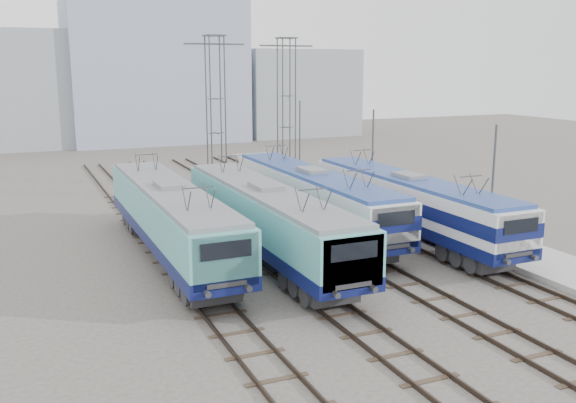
# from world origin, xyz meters

# --- Properties ---
(ground) EXTENTS (160.00, 160.00, 0.00)m
(ground) POSITION_xyz_m (0.00, 0.00, 0.00)
(ground) COLOR #514C47
(platform) EXTENTS (4.00, 70.00, 0.30)m
(platform) POSITION_xyz_m (10.20, 8.00, 0.15)
(platform) COLOR #9E9E99
(platform) RESTS_ON ground
(locomotive_far_left) EXTENTS (2.97, 18.78, 3.54)m
(locomotive_far_left) POSITION_xyz_m (-6.75, 8.25, 2.33)
(locomotive_far_left) COLOR #0C1347
(locomotive_far_left) RESTS_ON ground
(locomotive_center_left) EXTENTS (2.94, 18.55, 3.49)m
(locomotive_center_left) POSITION_xyz_m (-2.25, 6.14, 2.31)
(locomotive_center_left) COLOR #0C1347
(locomotive_center_left) RESTS_ON ground
(locomotive_center_right) EXTENTS (2.90, 18.33, 3.45)m
(locomotive_center_right) POSITION_xyz_m (2.25, 10.10, 2.34)
(locomotive_center_right) COLOR #0C1347
(locomotive_center_right) RESTS_ON ground
(locomotive_far_right) EXTENTS (2.84, 17.93, 3.37)m
(locomotive_far_right) POSITION_xyz_m (6.75, 6.67, 2.29)
(locomotive_far_right) COLOR #0C1347
(locomotive_far_right) RESTS_ON ground
(catenary_tower_west) EXTENTS (4.50, 1.20, 12.00)m
(catenary_tower_west) POSITION_xyz_m (0.00, 22.00, 6.64)
(catenary_tower_west) COLOR #3F4247
(catenary_tower_west) RESTS_ON ground
(catenary_tower_east) EXTENTS (4.50, 1.20, 12.00)m
(catenary_tower_east) POSITION_xyz_m (6.50, 24.00, 6.64)
(catenary_tower_east) COLOR #3F4247
(catenary_tower_east) RESTS_ON ground
(mast_front) EXTENTS (0.12, 0.12, 7.00)m
(mast_front) POSITION_xyz_m (8.60, 2.00, 3.50)
(mast_front) COLOR #3F4247
(mast_front) RESTS_ON ground
(mast_mid) EXTENTS (0.12, 0.12, 7.00)m
(mast_mid) POSITION_xyz_m (8.60, 14.00, 3.50)
(mast_mid) COLOR #3F4247
(mast_mid) RESTS_ON ground
(mast_rear) EXTENTS (0.12, 0.12, 7.00)m
(mast_rear) POSITION_xyz_m (8.60, 26.00, 3.50)
(mast_rear) COLOR #3F4247
(mast_rear) RESTS_ON ground
(building_west) EXTENTS (18.00, 12.00, 14.00)m
(building_west) POSITION_xyz_m (-14.00, 62.00, 7.00)
(building_west) COLOR gray
(building_west) RESTS_ON ground
(building_center) EXTENTS (22.00, 14.00, 18.00)m
(building_center) POSITION_xyz_m (4.00, 62.00, 9.00)
(building_center) COLOR #909AB4
(building_center) RESTS_ON ground
(building_east) EXTENTS (16.00, 12.00, 12.00)m
(building_east) POSITION_xyz_m (24.00, 62.00, 6.00)
(building_east) COLOR gray
(building_east) RESTS_ON ground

